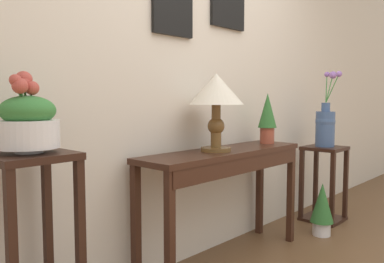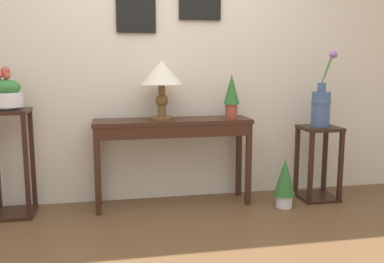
{
  "view_description": "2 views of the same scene",
  "coord_description": "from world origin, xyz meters",
  "px_view_note": "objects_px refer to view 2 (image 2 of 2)",
  "views": [
    {
      "loc": [
        -1.94,
        -0.34,
        1.1
      ],
      "look_at": [
        -0.14,
        1.33,
        0.89
      ],
      "focal_mm": 37.02,
      "sensor_mm": 36.0,
      "label": 1
    },
    {
      "loc": [
        -0.44,
        -2.33,
        1.25
      ],
      "look_at": [
        0.26,
        1.17,
        0.66
      ],
      "focal_mm": 40.01,
      "sensor_mm": 36.0,
      "label": 2
    }
  ],
  "objects_px": {
    "pedestal_stand_right": "(318,163)",
    "table_lamp": "(162,76)",
    "pedestal_stand_left": "(11,163)",
    "planter_bowl_wide_left": "(6,93)",
    "potted_plant_on_console": "(232,94)",
    "flower_vase_tall_right": "(321,104)",
    "console_table": "(173,133)",
    "potted_plant_floor": "(285,181)"
  },
  "relations": [
    {
      "from": "pedestal_stand_right",
      "to": "potted_plant_on_console",
      "type": "bearing_deg",
      "value": 173.07
    },
    {
      "from": "table_lamp",
      "to": "console_table",
      "type": "bearing_deg",
      "value": -13.92
    },
    {
      "from": "console_table",
      "to": "potted_plant_on_console",
      "type": "relative_size",
      "value": 3.55
    },
    {
      "from": "flower_vase_tall_right",
      "to": "potted_plant_floor",
      "type": "bearing_deg",
      "value": -157.05
    },
    {
      "from": "planter_bowl_wide_left",
      "to": "pedestal_stand_right",
      "type": "distance_m",
      "value": 2.73
    },
    {
      "from": "planter_bowl_wide_left",
      "to": "flower_vase_tall_right",
      "type": "height_order",
      "value": "flower_vase_tall_right"
    },
    {
      "from": "potted_plant_on_console",
      "to": "pedestal_stand_left",
      "type": "height_order",
      "value": "potted_plant_on_console"
    },
    {
      "from": "console_table",
      "to": "table_lamp",
      "type": "bearing_deg",
      "value": 166.08
    },
    {
      "from": "flower_vase_tall_right",
      "to": "potted_plant_floor",
      "type": "height_order",
      "value": "flower_vase_tall_right"
    },
    {
      "from": "potted_plant_on_console",
      "to": "pedestal_stand_right",
      "type": "xyz_separation_m",
      "value": [
        0.8,
        -0.1,
        -0.63
      ]
    },
    {
      "from": "pedestal_stand_right",
      "to": "pedestal_stand_left",
      "type": "bearing_deg",
      "value": 178.26
    },
    {
      "from": "console_table",
      "to": "pedestal_stand_left",
      "type": "xyz_separation_m",
      "value": [
        -1.32,
        0.01,
        -0.21
      ]
    },
    {
      "from": "potted_plant_on_console",
      "to": "potted_plant_floor",
      "type": "height_order",
      "value": "potted_plant_on_console"
    },
    {
      "from": "flower_vase_tall_right",
      "to": "pedestal_stand_right",
      "type": "bearing_deg",
      "value": 162.34
    },
    {
      "from": "potted_plant_on_console",
      "to": "flower_vase_tall_right",
      "type": "xyz_separation_m",
      "value": [
        0.8,
        -0.1,
        -0.09
      ]
    },
    {
      "from": "planter_bowl_wide_left",
      "to": "table_lamp",
      "type": "bearing_deg",
      "value": 0.65
    },
    {
      "from": "table_lamp",
      "to": "pedestal_stand_right",
      "type": "relative_size",
      "value": 0.74
    },
    {
      "from": "pedestal_stand_right",
      "to": "table_lamp",
      "type": "bearing_deg",
      "value": 176.19
    },
    {
      "from": "console_table",
      "to": "potted_plant_floor",
      "type": "bearing_deg",
      "value": -14.44
    },
    {
      "from": "potted_plant_floor",
      "to": "pedestal_stand_left",
      "type": "bearing_deg",
      "value": 173.71
    },
    {
      "from": "table_lamp",
      "to": "pedestal_stand_right",
      "type": "distance_m",
      "value": 1.62
    },
    {
      "from": "pedestal_stand_right",
      "to": "potted_plant_floor",
      "type": "distance_m",
      "value": 0.44
    },
    {
      "from": "potted_plant_on_console",
      "to": "pedestal_stand_right",
      "type": "bearing_deg",
      "value": -6.93
    },
    {
      "from": "potted_plant_on_console",
      "to": "planter_bowl_wide_left",
      "type": "height_order",
      "value": "planter_bowl_wide_left"
    },
    {
      "from": "console_table",
      "to": "flower_vase_tall_right",
      "type": "distance_m",
      "value": 1.35
    },
    {
      "from": "console_table",
      "to": "potted_plant_on_console",
      "type": "height_order",
      "value": "potted_plant_on_console"
    },
    {
      "from": "pedestal_stand_left",
      "to": "planter_bowl_wide_left",
      "type": "bearing_deg",
      "value": 173.72
    },
    {
      "from": "potted_plant_on_console",
      "to": "pedestal_stand_left",
      "type": "relative_size",
      "value": 0.43
    },
    {
      "from": "potted_plant_on_console",
      "to": "potted_plant_floor",
      "type": "distance_m",
      "value": 0.88
    },
    {
      "from": "planter_bowl_wide_left",
      "to": "pedestal_stand_right",
      "type": "bearing_deg",
      "value": -1.74
    },
    {
      "from": "planter_bowl_wide_left",
      "to": "flower_vase_tall_right",
      "type": "bearing_deg",
      "value": -1.76
    },
    {
      "from": "table_lamp",
      "to": "pedestal_stand_right",
      "type": "height_order",
      "value": "table_lamp"
    },
    {
      "from": "potted_plant_on_console",
      "to": "flower_vase_tall_right",
      "type": "bearing_deg",
      "value": -6.97
    },
    {
      "from": "potted_plant_on_console",
      "to": "flower_vase_tall_right",
      "type": "distance_m",
      "value": 0.81
    },
    {
      "from": "potted_plant_on_console",
      "to": "potted_plant_floor",
      "type": "bearing_deg",
      "value": -33.03
    },
    {
      "from": "planter_bowl_wide_left",
      "to": "potted_plant_floor",
      "type": "xyz_separation_m",
      "value": [
        2.25,
        -0.25,
        -0.77
      ]
    },
    {
      "from": "pedestal_stand_right",
      "to": "console_table",
      "type": "bearing_deg",
      "value": 176.9
    },
    {
      "from": "table_lamp",
      "to": "potted_plant_floor",
      "type": "xyz_separation_m",
      "value": [
        1.02,
        -0.26,
        -0.89
      ]
    },
    {
      "from": "pedestal_stand_left",
      "to": "flower_vase_tall_right",
      "type": "height_order",
      "value": "flower_vase_tall_right"
    },
    {
      "from": "flower_vase_tall_right",
      "to": "console_table",
      "type": "bearing_deg",
      "value": 176.86
    },
    {
      "from": "potted_plant_floor",
      "to": "console_table",
      "type": "bearing_deg",
      "value": 165.56
    },
    {
      "from": "console_table",
      "to": "pedestal_stand_left",
      "type": "height_order",
      "value": "pedestal_stand_left"
    }
  ]
}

